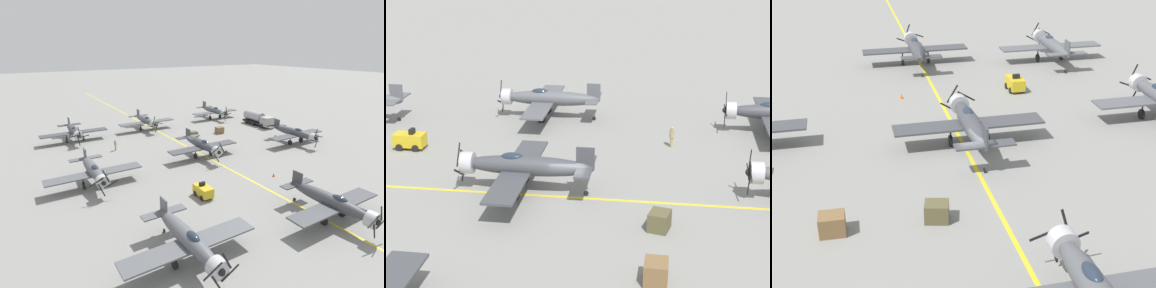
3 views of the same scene
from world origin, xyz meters
TOP-DOWN VIEW (x-y plane):
  - ground_plane at (0.00, 0.00)m, footprint 400.00×400.00m
  - taxiway_stripe at (0.00, 0.00)m, footprint 0.30×160.00m
  - airplane_far_right at (15.16, 23.50)m, footprint 12.00×9.98m
  - airplane_mid_center at (0.46, 3.29)m, footprint 12.00×9.98m
  - airplane_near_center at (1.47, -17.07)m, footprint 12.00×9.98m
  - airplane_near_left at (-17.15, -17.93)m, footprint 12.00×9.98m
  - airplane_mid_left at (-18.04, 6.24)m, footprint 12.00×9.98m
  - airplane_near_right at (16.43, -16.47)m, footprint 12.00×9.98m
  - airplane_far_center at (-0.55, 25.82)m, footprint 12.00×9.98m
  - airplane_mid_right at (18.11, 4.87)m, footprint 12.00×9.98m
  - fuel_tanker at (-21.76, -7.30)m, footprint 2.67×8.00m
  - tow_tractor at (7.95, 14.86)m, footprint 1.57×2.60m
  - ground_crew_walking at (11.50, -7.18)m, footprint 0.40×0.40m
  - supply_crate_by_tanker at (-4.02, -6.54)m, footprint 1.73×1.55m
  - supply_crate_mid_lane at (-10.30, -6.52)m, footprint 1.58×1.33m
  - traffic_cone at (-3.58, 15.10)m, footprint 0.36×0.36m

SIDE VIEW (x-z plane):
  - ground_plane at x=0.00m, z-range 0.00..0.00m
  - taxiway_stripe at x=0.00m, z-range 0.00..0.01m
  - traffic_cone at x=-3.58m, z-range 0.00..0.55m
  - supply_crate_by_tanker at x=-4.02m, z-range 0.00..1.24m
  - supply_crate_mid_lane at x=-10.30m, z-range 0.00..1.29m
  - tow_tractor at x=7.95m, z-range -0.11..1.69m
  - ground_crew_walking at x=11.50m, z-range 0.08..1.93m
  - fuel_tanker at x=-21.76m, z-range 0.02..3.00m
  - airplane_far_right at x=15.16m, z-range 0.19..3.84m
  - airplane_mid_center at x=0.46m, z-range 0.19..3.84m
  - airplane_near_center at x=1.47m, z-range 0.14..3.88m
  - airplane_mid_left at x=-18.04m, z-range 0.13..3.89m
  - airplane_far_center at x=-0.55m, z-range 0.16..3.87m
  - airplane_mid_right at x=18.11m, z-range 0.16..3.86m
  - airplane_near_left at x=-17.15m, z-range 0.13..3.89m
  - airplane_near_right at x=16.43m, z-range 0.12..3.91m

